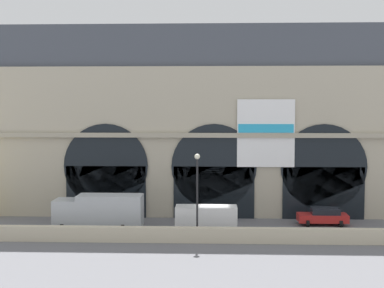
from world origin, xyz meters
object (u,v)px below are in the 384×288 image
at_px(van_center, 206,217).
at_px(street_lamp_quayside, 197,185).
at_px(car_mideast, 323,216).
at_px(box_truck_midwest, 100,211).

relative_size(van_center, street_lamp_quayside, 0.75).
xyz_separation_m(van_center, car_mideast, (10.45, 3.09, -0.44)).
distance_m(car_mideast, street_lamp_quayside, 13.14).
bearing_deg(street_lamp_quayside, van_center, 76.67).
xyz_separation_m(van_center, street_lamp_quayside, (-0.68, -2.89, 3.17)).
bearing_deg(car_mideast, van_center, -163.53).
relative_size(box_truck_midwest, van_center, 1.44).
bearing_deg(street_lamp_quayside, car_mideast, 28.22).
bearing_deg(van_center, box_truck_midwest, -179.38).
distance_m(box_truck_midwest, car_mideast, 19.80).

